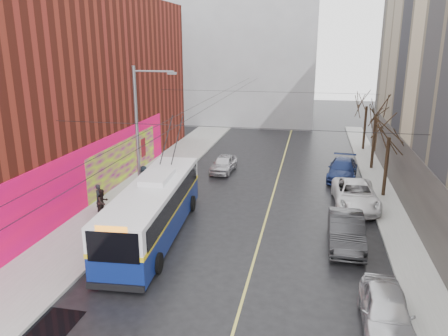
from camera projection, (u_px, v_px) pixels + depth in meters
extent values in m
plane|color=black|center=(197.00, 319.00, 16.82)|extent=(140.00, 140.00, 0.00)
cube|color=gray|center=(129.00, 199.00, 29.64)|extent=(4.00, 60.00, 0.15)
cube|color=gray|center=(392.00, 218.00, 26.37)|extent=(2.00, 60.00, 0.15)
cube|color=#BFB74C|center=(272.00, 199.00, 29.71)|extent=(0.12, 50.00, 0.01)
cube|color=maroon|center=(30.00, 90.00, 31.16)|extent=(12.00, 36.00, 14.00)
cube|color=#DD0458|center=(85.00, 178.00, 27.60)|extent=(0.08, 28.00, 4.00)
cube|color=#8B0472|center=(126.00, 160.00, 33.36)|extent=(0.06, 12.00, 3.20)
cube|color=#4C4742|center=(407.00, 179.00, 27.53)|extent=(0.06, 36.00, 4.00)
cube|color=gray|center=(240.00, 53.00, 57.87)|extent=(20.00, 12.00, 18.00)
cylinder|color=slate|center=(138.00, 142.00, 26.21)|extent=(0.20, 0.20, 9.00)
cube|color=#600D13|center=(143.00, 147.00, 26.23)|extent=(0.04, 0.60, 1.10)
cylinder|color=slate|center=(153.00, 71.00, 24.82)|extent=(2.40, 0.10, 0.10)
cube|color=slate|center=(172.00, 73.00, 24.64)|extent=(0.50, 0.22, 0.12)
cylinder|color=black|center=(199.00, 104.00, 29.97)|extent=(0.02, 60.00, 0.02)
cylinder|color=black|center=(213.00, 105.00, 29.78)|extent=(0.02, 60.00, 0.02)
cylinder|color=black|center=(228.00, 127.00, 20.71)|extent=(18.00, 0.02, 0.02)
cylinder|color=black|center=(265.00, 92.00, 35.77)|extent=(18.00, 0.02, 0.02)
cylinder|color=black|center=(386.00, 168.00, 29.57)|extent=(0.24, 0.24, 4.20)
cylinder|color=black|center=(373.00, 143.00, 36.13)|extent=(0.24, 0.24, 4.48)
cylinder|color=black|center=(365.00, 129.00, 42.74)|extent=(0.24, 0.24, 4.37)
cube|color=black|center=(45.00, 329.00, 16.22)|extent=(2.00, 2.65, 0.01)
ellipsoid|color=slate|center=(182.00, 85.00, 24.00)|extent=(0.44, 0.20, 0.12)
ellipsoid|color=slate|center=(207.00, 102.00, 25.70)|extent=(0.44, 0.20, 0.12)
ellipsoid|color=slate|center=(181.00, 112.00, 27.40)|extent=(0.44, 0.20, 0.12)
cube|color=#0B1A57|center=(154.00, 220.00, 23.87)|extent=(3.39, 11.95, 1.47)
cube|color=silver|center=(153.00, 196.00, 23.49)|extent=(3.39, 11.95, 1.28)
cube|color=yellow|center=(154.00, 207.00, 23.66)|extent=(3.43, 11.99, 0.22)
cube|color=black|center=(113.00, 248.00, 17.90)|extent=(2.26, 0.20, 1.38)
cube|color=black|center=(179.00, 169.00, 29.16)|extent=(2.26, 0.20, 1.18)
cube|color=black|center=(130.00, 197.00, 23.68)|extent=(0.81, 10.79, 0.98)
cube|color=black|center=(177.00, 199.00, 23.35)|extent=(0.81, 10.79, 0.98)
cube|color=silver|center=(158.00, 177.00, 24.21)|extent=(1.58, 3.04, 0.29)
cube|color=black|center=(115.00, 287.00, 18.36)|extent=(2.56, 0.30, 0.29)
cylinder|color=black|center=(105.00, 260.00, 20.40)|extent=(0.36, 1.00, 0.98)
cylinder|color=black|center=(158.00, 263.00, 20.08)|extent=(0.36, 1.00, 0.98)
cylinder|color=black|center=(153.00, 201.00, 27.90)|extent=(0.36, 1.00, 0.98)
cylinder|color=black|center=(192.00, 203.00, 27.58)|extent=(0.36, 1.00, 0.98)
cylinder|color=black|center=(167.00, 139.00, 27.14)|extent=(0.30, 3.41, 2.42)
cylinder|color=black|center=(177.00, 139.00, 27.05)|extent=(0.30, 3.41, 2.42)
imported|color=silver|center=(386.00, 311.00, 16.04)|extent=(1.87, 4.49, 1.52)
imported|color=#252628|center=(346.00, 231.00, 22.75)|extent=(1.77, 5.03, 1.65)
imported|color=white|center=(355.00, 194.00, 28.25)|extent=(2.91, 5.90, 1.61)
imported|color=navy|center=(342.00, 169.00, 34.01)|extent=(2.74, 5.44, 1.52)
imported|color=#B3B2B7|center=(224.00, 164.00, 35.89)|extent=(1.90, 4.15, 1.38)
imported|color=black|center=(99.00, 198.00, 27.03)|extent=(0.56, 0.71, 1.73)
imported|color=black|center=(103.00, 202.00, 26.42)|extent=(0.88, 0.98, 1.64)
imported|color=black|center=(144.00, 178.00, 30.91)|extent=(1.04, 1.30, 1.76)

